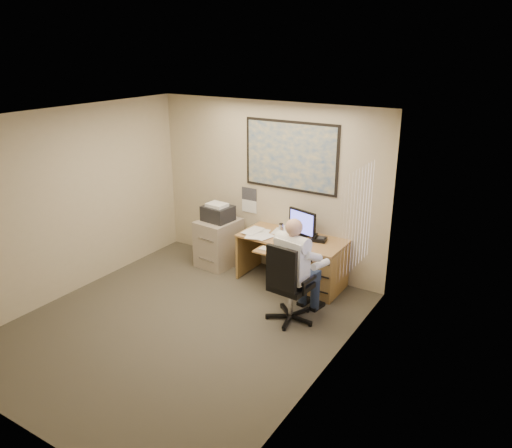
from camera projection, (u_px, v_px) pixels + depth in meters
The scene contains 8 objects.
room_shell at pixel (175, 230), 6.11m from camera, with size 4.00×4.50×2.70m.
desk at pixel (312, 260), 7.45m from camera, with size 1.60×0.97×1.15m.
world_map at pixel (291, 156), 7.51m from camera, with size 1.56×0.03×1.06m, color #1E4C93.
wall_calendar at pixel (249, 200), 8.17m from camera, with size 0.28×0.01×0.42m, color white.
window_blinds at pixel (352, 224), 5.70m from camera, with size 0.06×1.40×1.30m, color #EDE4CD, non-canonical shape.
filing_cabinet at pixel (219, 238), 8.25m from camera, with size 0.62×0.72×1.07m.
office_chair at pixel (289, 299), 6.58m from camera, with size 0.72×0.72×1.12m.
person at pixel (292, 270), 6.52m from camera, with size 0.59×0.85×1.42m, color white, non-canonical shape.
Camera 1 is at (3.86, -4.34, 3.50)m, focal length 35.00 mm.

